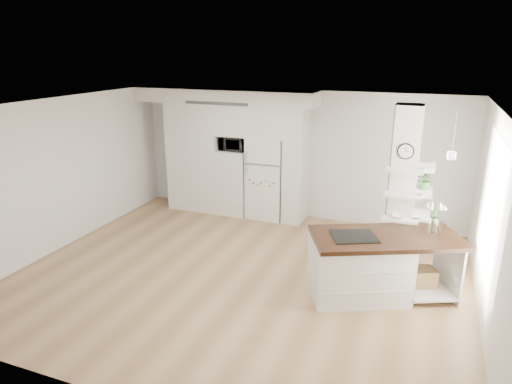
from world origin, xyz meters
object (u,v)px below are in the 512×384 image
Objects in this scene: refrigerator at (267,178)px; bookshelf at (184,196)px; floor_plant_a at (363,282)px; kitchen_island at (367,265)px.

refrigerator is 2.54× the size of bookshelf.
refrigerator is 2.03m from bookshelf.
bookshelf reaches higher than floor_plant_a.
refrigerator is 3.62m from kitchen_island.
kitchen_island reaches higher than bookshelf.
kitchen_island is 5.05m from bookshelf.
bookshelf is at bearing -174.65° from refrigerator.
kitchen_island is at bearing -46.23° from refrigerator.
kitchen_island is at bearing 47.79° from floor_plant_a.
bookshelf is (-1.94, -0.18, -0.57)m from refrigerator.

